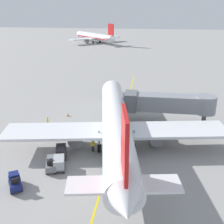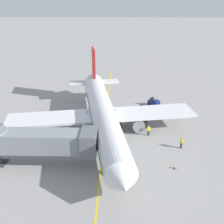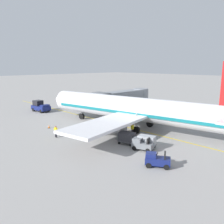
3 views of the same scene
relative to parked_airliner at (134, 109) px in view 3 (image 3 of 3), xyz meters
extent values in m
plane|color=gray|center=(-0.27, 1.48, -3.19)|extent=(400.00, 400.00, 0.00)
cube|color=gold|center=(-0.27, 1.48, -3.18)|extent=(0.24, 80.00, 0.01)
cylinder|color=silver|center=(-0.05, 0.27, 0.10)|extent=(9.25, 32.15, 3.70)
cube|color=#14707A|center=(-0.05, 0.27, -0.36)|extent=(8.83, 29.64, 0.44)
cone|color=silver|center=(-3.06, 17.20, 0.10)|extent=(3.99, 3.00, 3.63)
cube|color=black|center=(-2.74, 15.43, 0.75)|extent=(2.92, 1.57, 0.60)
cube|color=silver|center=(0.13, -0.72, -0.55)|extent=(30.45, 10.37, 0.36)
cylinder|color=gray|center=(-5.43, -0.89, -1.80)|extent=(2.53, 3.50, 2.00)
cylinder|color=gray|center=(5.40, 1.03, -1.80)|extent=(2.53, 3.50, 2.00)
cylinder|color=black|center=(-2.01, 11.30, -2.64)|extent=(0.64, 1.16, 1.10)
cylinder|color=gray|center=(-2.01, 11.30, -1.09)|extent=(0.24, 0.24, 2.00)
cylinder|color=black|center=(-1.96, -2.10, -2.64)|extent=(0.64, 1.16, 1.10)
cylinder|color=gray|center=(-1.96, -2.10, -1.09)|extent=(0.24, 0.24, 2.00)
cylinder|color=black|center=(2.57, -1.30, -2.64)|extent=(0.64, 1.16, 1.10)
cylinder|color=gray|center=(2.57, -1.30, -1.09)|extent=(0.24, 0.24, 2.00)
cube|color=gray|center=(6.83, 9.29, 0.30)|extent=(12.80, 2.80, 2.60)
cube|color=slate|center=(1.23, 9.29, 0.30)|extent=(2.00, 3.50, 2.99)
cylinder|color=gray|center=(13.23, 9.29, 0.30)|extent=(3.36, 3.36, 2.86)
cylinder|color=#4C4C51|center=(13.23, 9.29, -2.09)|extent=(0.70, 0.70, 2.19)
cube|color=#38383A|center=(13.23, 9.29, -3.11)|extent=(1.80, 1.80, 0.16)
cube|color=navy|center=(-4.02, 23.52, -2.34)|extent=(2.67, 4.61, 0.90)
cube|color=black|center=(-4.12, 24.50, -1.34)|extent=(1.84, 2.02, 1.10)
cube|color=navy|center=(-3.85, 21.99, -1.71)|extent=(1.98, 1.30, 0.36)
cylinder|color=black|center=(-2.93, 22.20, -2.79)|extent=(0.44, 0.83, 0.80)
cylinder|color=black|center=(-4.79, 21.99, -2.79)|extent=(0.44, 0.83, 0.80)
cylinder|color=black|center=(-3.24, 25.04, -2.79)|extent=(0.44, 0.83, 0.80)
cylinder|color=black|center=(-5.10, 24.84, -2.79)|extent=(0.44, 0.83, 0.80)
cube|color=navy|center=(-9.41, -11.17, -2.56)|extent=(2.35, 2.75, 0.70)
cube|color=navy|center=(-9.78, -10.59, -1.99)|extent=(1.42, 1.43, 0.44)
cube|color=black|center=(-9.04, -11.75, -1.89)|extent=(0.80, 0.58, 0.64)
cylinder|color=black|center=(-9.48, -11.06, -1.91)|extent=(0.21, 0.27, 0.54)
cylinder|color=black|center=(-10.34, -10.72, -2.91)|extent=(0.47, 0.58, 0.56)
cylinder|color=black|center=(-9.42, -10.14, -2.91)|extent=(0.47, 0.58, 0.56)
cylinder|color=black|center=(-9.40, -12.20, -2.91)|extent=(0.47, 0.58, 0.56)
cylinder|color=black|center=(-8.49, -11.62, -2.91)|extent=(0.47, 0.58, 0.56)
cube|color=slate|center=(-6.80, -7.18, -2.56)|extent=(1.87, 2.74, 0.70)
cube|color=slate|center=(-7.00, -6.52, -1.99)|extent=(1.28, 1.30, 0.44)
cube|color=black|center=(-6.60, -7.83, -1.89)|extent=(0.85, 0.40, 0.64)
cylinder|color=black|center=(-6.83, -7.06, -1.91)|extent=(0.15, 0.28, 0.54)
cylinder|color=black|center=(-7.57, -6.49, -2.91)|extent=(0.35, 0.59, 0.56)
cylinder|color=black|center=(-6.54, -6.18, -2.91)|extent=(0.35, 0.59, 0.56)
cylinder|color=black|center=(-7.06, -8.17, -2.91)|extent=(0.35, 0.59, 0.56)
cylinder|color=black|center=(-6.03, -7.86, -2.91)|extent=(0.35, 0.59, 0.56)
cube|color=#4C4C51|center=(-6.50, -4.33, -2.77)|extent=(1.86, 2.47, 0.12)
cube|color=#2D2D33|center=(-6.50, -4.33, -2.16)|extent=(1.76, 2.35, 1.10)
cylinder|color=#4C4C51|center=(-6.90, -2.93, -2.78)|extent=(0.26, 0.69, 0.07)
cylinder|color=black|center=(-7.26, -3.69, -3.01)|extent=(0.21, 0.38, 0.36)
cylinder|color=black|center=(-6.20, -3.38, -3.01)|extent=(0.21, 0.38, 0.36)
cylinder|color=black|center=(-6.80, -5.27, -3.01)|extent=(0.21, 0.38, 0.36)
cylinder|color=black|center=(-5.74, -4.97, -3.01)|extent=(0.21, 0.38, 0.36)
cube|color=#4C4C51|center=(-5.87, -7.05, -2.77)|extent=(1.86, 2.47, 0.12)
cube|color=#999EA3|center=(-5.87, -7.05, -2.16)|extent=(1.76, 2.35, 1.10)
cylinder|color=#4C4C51|center=(-6.27, -5.66, -2.78)|extent=(0.26, 0.69, 0.07)
cylinder|color=black|center=(-6.63, -6.41, -3.01)|extent=(0.21, 0.38, 0.36)
cylinder|color=black|center=(-5.57, -6.11, -3.01)|extent=(0.21, 0.38, 0.36)
cylinder|color=black|center=(-6.18, -8.00, -3.01)|extent=(0.21, 0.38, 0.36)
cylinder|color=black|center=(-5.12, -7.69, -3.01)|extent=(0.21, 0.38, 0.36)
cylinder|color=#232328|center=(-7.31, 0.91, -2.76)|extent=(0.15, 0.15, 0.85)
cylinder|color=#232328|center=(-7.11, 0.95, -2.76)|extent=(0.15, 0.15, 0.85)
cube|color=yellow|center=(-7.21, 0.93, -2.04)|extent=(0.42, 0.31, 0.60)
cylinder|color=yellow|center=(-7.46, 0.88, -2.09)|extent=(0.24, 0.13, 0.57)
cylinder|color=yellow|center=(-6.97, 0.97, -2.09)|extent=(0.24, 0.13, 0.57)
sphere|color=beige|center=(-7.21, 0.93, -1.61)|extent=(0.22, 0.22, 0.22)
cube|color=red|center=(-7.21, 0.93, -1.59)|extent=(0.27, 0.13, 0.10)
cylinder|color=#232328|center=(-11.58, 4.57, -2.76)|extent=(0.15, 0.15, 0.85)
cylinder|color=#232328|center=(-11.64, 4.76, -2.76)|extent=(0.15, 0.15, 0.85)
cube|color=yellow|center=(-11.61, 4.67, -2.04)|extent=(0.34, 0.43, 0.60)
cylinder|color=yellow|center=(-11.53, 4.43, -2.09)|extent=(0.15, 0.24, 0.57)
cylinder|color=yellow|center=(-11.68, 4.91, -2.09)|extent=(0.15, 0.24, 0.57)
sphere|color=#997051|center=(-11.61, 4.67, -1.61)|extent=(0.22, 0.22, 0.22)
cube|color=red|center=(-11.61, 4.67, -1.59)|extent=(0.16, 0.28, 0.10)
cylinder|color=#232328|center=(-2.92, -2.10, -2.76)|extent=(0.15, 0.15, 0.85)
cylinder|color=#232328|center=(-2.73, -2.12, -2.76)|extent=(0.15, 0.15, 0.85)
cube|color=yellow|center=(-2.82, -2.11, -2.04)|extent=(0.40, 0.27, 0.60)
cylinder|color=yellow|center=(-3.07, -2.09, -2.09)|extent=(0.23, 0.11, 0.57)
cylinder|color=yellow|center=(-2.58, -2.13, -2.09)|extent=(0.23, 0.11, 0.57)
sphere|color=tan|center=(-2.82, -2.11, -1.61)|extent=(0.22, 0.22, 0.22)
cube|color=red|center=(-2.82, -2.11, -1.59)|extent=(0.27, 0.10, 0.10)
cube|color=black|center=(-9.82, 9.82, -3.17)|extent=(0.36, 0.36, 0.04)
cone|color=orange|center=(-9.82, 9.82, -2.87)|extent=(0.30, 0.30, 0.55)
cylinder|color=white|center=(-9.82, 9.82, -2.84)|extent=(0.21, 0.21, 0.06)
camera|label=1|loc=(4.46, -34.74, 15.28)|focal=45.07mm
camera|label=2|loc=(-2.48, 40.08, 18.07)|focal=44.91mm
camera|label=3|loc=(-28.28, -23.81, 7.03)|focal=37.49mm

